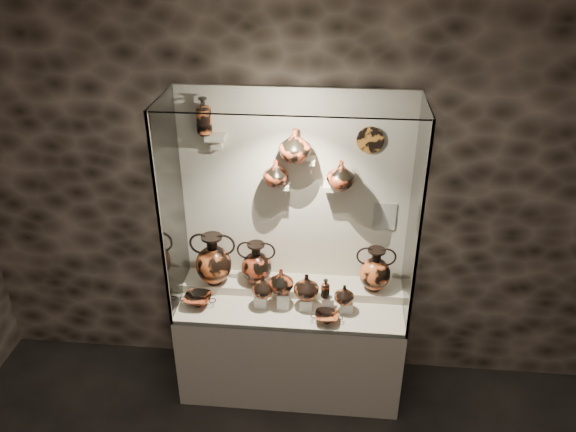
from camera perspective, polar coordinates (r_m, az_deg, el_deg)
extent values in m
plane|color=white|center=(1.29, -8.59, 17.87)|extent=(5.00, 5.00, 0.00)
cube|color=black|center=(4.16, 0.69, 2.35)|extent=(5.00, 0.02, 3.20)
cube|color=beige|center=(4.57, 0.26, -13.11)|extent=(1.70, 0.60, 0.80)
cube|color=#C2B296|center=(4.31, 0.27, -8.97)|extent=(1.68, 0.58, 0.03)
cube|color=#C2B296|center=(4.43, 0.48, -7.24)|extent=(1.70, 0.25, 0.10)
cube|color=beige|center=(4.16, 0.68, 2.32)|extent=(1.70, 0.03, 1.60)
cube|color=white|center=(3.62, -0.12, -1.91)|extent=(1.70, 0.01, 1.60)
cube|color=white|center=(4.04, -11.76, 0.81)|extent=(0.01, 0.60, 1.60)
cube|color=white|center=(3.91, 12.75, -0.27)|extent=(0.01, 0.60, 1.60)
cube|color=white|center=(3.58, 0.33, 11.61)|extent=(1.70, 0.60, 0.01)
cube|color=gray|center=(3.79, -12.85, -1.22)|extent=(0.02, 0.02, 1.60)
cube|color=gray|center=(3.66, 13.12, -2.43)|extent=(0.02, 0.02, 1.60)
cube|color=silver|center=(4.25, -2.77, -8.50)|extent=(0.09, 0.09, 0.10)
cube|color=silver|center=(4.22, -0.47, -8.48)|extent=(0.09, 0.09, 0.13)
cube|color=silver|center=(4.22, 1.85, -8.82)|extent=(0.09, 0.09, 0.09)
cube|color=silver|center=(4.21, 4.06, -8.76)|extent=(0.09, 0.09, 0.12)
cube|color=silver|center=(4.23, 5.97, -9.06)|extent=(0.09, 0.09, 0.08)
cube|color=beige|center=(3.99, -7.34, 7.96)|extent=(0.14, 0.12, 0.04)
cube|color=beige|center=(4.06, -0.81, 3.18)|extent=(0.14, 0.12, 0.04)
cube|color=beige|center=(3.96, 2.07, 5.68)|extent=(0.10, 0.12, 0.04)
cube|color=beige|center=(4.04, 4.57, 2.96)|extent=(0.14, 0.12, 0.04)
imported|color=#C85826|center=(4.15, -2.56, -7.15)|extent=(0.21, 0.21, 0.17)
imported|color=#9D381B|center=(4.14, -0.70, -6.59)|extent=(0.24, 0.24, 0.19)
imported|color=#C85826|center=(4.15, 1.88, -7.14)|extent=(0.23, 0.23, 0.20)
imported|color=#C85826|center=(4.14, 5.72, -7.90)|extent=(0.19, 0.19, 0.15)
imported|color=#9D381B|center=(3.98, -1.25, 4.42)|extent=(0.20, 0.20, 0.19)
imported|color=#9D381B|center=(3.86, 0.71, 7.22)|extent=(0.29, 0.29, 0.23)
imported|color=#9D381B|center=(3.94, 5.39, 4.20)|extent=(0.25, 0.25, 0.21)
cylinder|color=#BC6C25|center=(3.95, 8.36, 7.66)|extent=(0.19, 0.02, 0.19)
cube|color=beige|center=(4.22, 9.77, -0.03)|extent=(0.17, 0.01, 0.22)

